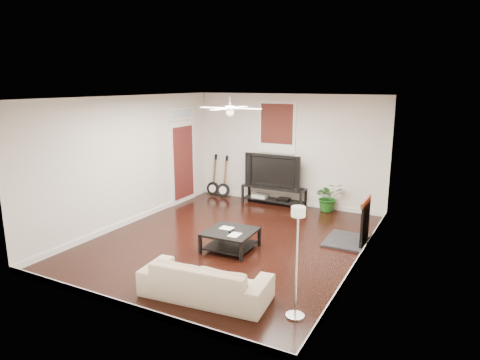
{
  "coord_description": "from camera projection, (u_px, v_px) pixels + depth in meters",
  "views": [
    {
      "loc": [
        3.86,
        -6.93,
        3.06
      ],
      "look_at": [
        0.0,
        0.4,
        1.15
      ],
      "focal_mm": 31.63,
      "sensor_mm": 36.0,
      "label": 1
    }
  ],
  "objects": [
    {
      "name": "ceiling_fan",
      "position": [
        230.0,
        108.0,
        7.83
      ],
      "size": [
        1.24,
        1.24,
        0.32
      ],
      "primitive_type": null,
      "color": "white",
      "rests_on": "ceiling"
    },
    {
      "name": "door_left",
      "position": [
        183.0,
        155.0,
        10.89
      ],
      "size": [
        0.08,
        1.0,
        2.5
      ],
      "primitive_type": "cube",
      "color": "white",
      "rests_on": "wall_left"
    },
    {
      "name": "tv",
      "position": [
        274.0,
        170.0,
        10.75
      ],
      "size": [
        1.49,
        0.19,
        0.86
      ],
      "primitive_type": "imported",
      "color": "black",
      "rests_on": "tv_stand"
    },
    {
      "name": "tv_stand",
      "position": [
        274.0,
        195.0,
        10.88
      ],
      "size": [
        1.66,
        0.44,
        0.46
      ],
      "primitive_type": "cube",
      "color": "black",
      "rests_on": "floor"
    },
    {
      "name": "coffee_table",
      "position": [
        231.0,
        240.0,
        7.9
      ],
      "size": [
        0.91,
        0.91,
        0.37
      ],
      "primitive_type": "cube",
      "rotation": [
        0.0,
        0.0,
        0.04
      ],
      "color": "black",
      "rests_on": "floor"
    },
    {
      "name": "guitar_right",
      "position": [
        223.0,
        177.0,
        11.42
      ],
      "size": [
        0.4,
        0.31,
        1.16
      ],
      "primitive_type": null,
      "rotation": [
        0.0,
        0.0,
        0.17
      ],
      "color": "black",
      "rests_on": "floor"
    },
    {
      "name": "brick_accent",
      "position": [
        374.0,
        174.0,
        7.83
      ],
      "size": [
        0.02,
        2.2,
        2.8
      ],
      "primitive_type": "cube",
      "color": "#A35934",
      "rests_on": "floor"
    },
    {
      "name": "floor_lamp",
      "position": [
        297.0,
        263.0,
        5.49
      ],
      "size": [
        0.28,
        0.28,
        1.55
      ],
      "primitive_type": null,
      "rotation": [
        0.0,
        0.0,
        0.1
      ],
      "color": "silver",
      "rests_on": "floor"
    },
    {
      "name": "guitar_left",
      "position": [
        213.0,
        175.0,
        11.6
      ],
      "size": [
        0.37,
        0.27,
        1.16
      ],
      "primitive_type": null,
      "rotation": [
        0.0,
        0.0,
        0.06
      ],
      "color": "black",
      "rests_on": "floor"
    },
    {
      "name": "sofa",
      "position": [
        205.0,
        279.0,
        6.12
      ],
      "size": [
        1.96,
        0.93,
        0.55
      ],
      "primitive_type": "imported",
      "rotation": [
        0.0,
        0.0,
        3.24
      ],
      "color": "#C8B096",
      "rests_on": "floor"
    },
    {
      "name": "window_back",
      "position": [
        277.0,
        128.0,
        10.67
      ],
      "size": [
        1.0,
        0.06,
        1.3
      ],
      "primitive_type": "cube",
      "color": "#3D1B10",
      "rests_on": "wall_back"
    },
    {
      "name": "room",
      "position": [
        230.0,
        171.0,
        8.1
      ],
      "size": [
        5.01,
        6.01,
        2.81
      ],
      "color": "black",
      "rests_on": "ground"
    },
    {
      "name": "fireplace",
      "position": [
        355.0,
        220.0,
        8.17
      ],
      "size": [
        0.8,
        1.1,
        0.92
      ],
      "primitive_type": "cube",
      "color": "black",
      "rests_on": "floor"
    },
    {
      "name": "potted_plant",
      "position": [
        328.0,
        197.0,
        10.24
      ],
      "size": [
        0.85,
        0.83,
        0.72
      ],
      "primitive_type": "imported",
      "rotation": [
        0.0,
        0.0,
        0.58
      ],
      "color": "#1A5518",
      "rests_on": "floor"
    }
  ]
}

